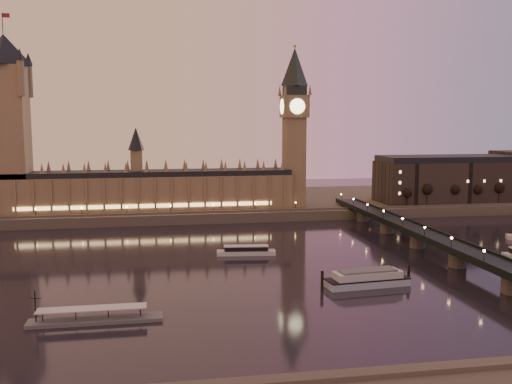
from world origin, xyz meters
TOP-DOWN VIEW (x-y plane):
  - ground at (0.00, 0.00)m, footprint 700.00×700.00m
  - far_embankment at (30.00, 165.00)m, footprint 560.00×130.00m
  - palace_of_westminster at (-40.12, 120.99)m, footprint 180.00×26.62m
  - victoria_tower at (-120.00, 121.00)m, footprint 31.68×31.68m
  - big_ben at (53.99, 120.99)m, footprint 17.68×17.68m
  - westminster_bridge at (91.61, 0.00)m, footprint 13.20×260.00m
  - city_block at (194.94, 130.93)m, footprint 155.00×45.00m
  - bare_tree_0 at (126.39, 109.00)m, footprint 6.63×6.63m
  - bare_tree_1 at (142.83, 109.00)m, footprint 6.63×6.63m
  - bare_tree_2 at (159.28, 109.00)m, footprint 6.63×6.63m
  - bare_tree_3 at (175.73, 109.00)m, footprint 6.63×6.63m
  - bare_tree_4 at (192.18, 109.00)m, footprint 6.63×6.63m
  - cruise_boat_a at (6.51, 18.39)m, footprint 27.70×8.92m
  - moored_barge at (43.74, -39.44)m, footprint 36.80×11.95m
  - pontoon_pier at (-53.45, -62.04)m, footprint 40.91×6.82m

SIDE VIEW (x-z plane):
  - ground at x=0.00m, z-range 0.00..0.00m
  - pontoon_pier at x=-53.45m, z-range -4.28..6.63m
  - cruise_boat_a at x=6.51m, z-range -0.26..4.09m
  - moored_barge at x=43.74m, z-range -0.53..6.25m
  - far_embankment at x=30.00m, z-range 0.00..6.00m
  - westminster_bridge at x=91.61m, z-range -2.13..13.17m
  - bare_tree_0 at x=126.39m, z-range 9.34..22.83m
  - bare_tree_1 at x=142.83m, z-range 9.34..22.83m
  - bare_tree_2 at x=159.28m, z-range 9.34..22.83m
  - bare_tree_3 at x=175.73m, z-range 9.34..22.83m
  - bare_tree_4 at x=192.18m, z-range 9.34..22.83m
  - palace_of_westminster at x=-40.12m, z-range -4.29..47.71m
  - city_block at x=194.94m, z-range 5.24..39.24m
  - big_ben at x=53.99m, z-range 11.95..115.95m
  - victoria_tower at x=-120.00m, z-range 6.79..124.79m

